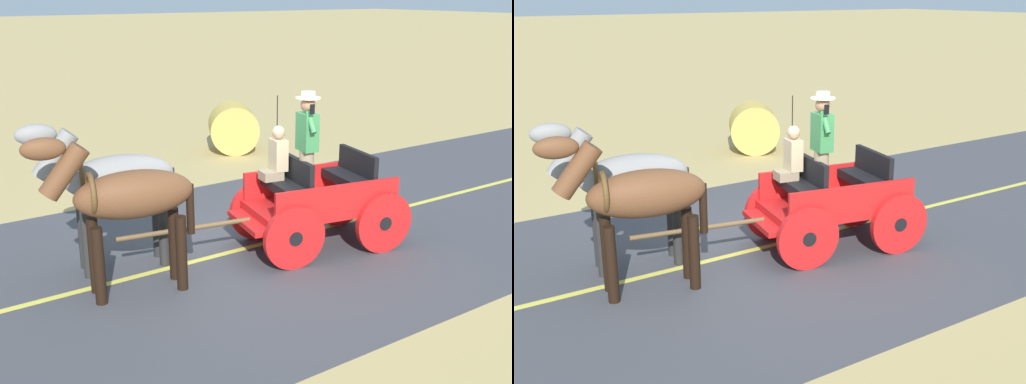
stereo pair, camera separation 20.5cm
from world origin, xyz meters
The scene contains 7 objects.
ground_plane centered at (0.00, 0.00, 0.00)m, with size 200.00×200.00×0.00m, color tan.
road_surface centered at (0.00, 0.00, 0.00)m, with size 6.60×160.00×0.01m, color #424247.
road_centre_stripe centered at (0.00, 0.00, 0.01)m, with size 0.12×160.00×0.00m, color #DBCC4C.
horse_drawn_carriage centered at (-0.50, -0.68, 0.82)m, with size 1.82×4.51×2.50m.
horse_near_side centered at (-0.40, 2.38, 1.32)m, with size 0.85×2.15×2.21m.
horse_off_side centered at (0.46, 2.23, 1.32)m, with size 0.84×2.15×2.21m.
hay_bale centered at (5.51, -2.93, 0.60)m, with size 1.20×1.20×1.10m, color gold.
Camera 1 is at (-7.74, 5.31, 3.88)m, focal length 44.43 mm.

